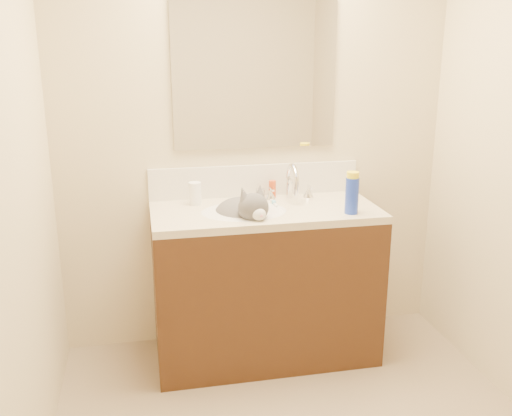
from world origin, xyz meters
name	(u,v)px	position (x,y,z in m)	size (l,w,h in m)	color
room_shell	(329,110)	(0.00, 0.00, 1.49)	(2.24, 2.54, 2.52)	beige
vanity_cabinet	(265,286)	(0.00, 0.97, 0.41)	(1.20, 0.55, 0.82)	#3B2110
counter_slab	(265,212)	(0.00, 0.97, 0.84)	(1.20, 0.55, 0.04)	beige
basin	(244,224)	(-0.12, 0.94, 0.79)	(0.45, 0.36, 0.14)	white
faucet	(292,185)	(0.18, 1.11, 0.95)	(0.28, 0.20, 0.21)	silver
cat	(244,216)	(-0.12, 0.95, 0.83)	(0.39, 0.44, 0.32)	#4A484A
backsplash	(255,180)	(0.00, 1.24, 0.95)	(1.20, 0.02, 0.18)	silver
mirror	(255,74)	(0.00, 1.24, 1.54)	(0.90, 0.02, 0.80)	white
pill_bottle	(195,193)	(-0.35, 1.13, 0.92)	(0.07, 0.07, 0.12)	white
pill_label	(195,196)	(-0.35, 1.13, 0.91)	(0.06, 0.06, 0.04)	orange
silver_jar	(260,194)	(0.01, 1.16, 0.89)	(0.05, 0.05, 0.06)	#B7B7BC
amber_bottle	(272,189)	(0.09, 1.17, 0.91)	(0.04, 0.04, 0.10)	#BF4016
toothbrush	(274,203)	(0.07, 1.05, 0.86)	(0.01, 0.13, 0.01)	white
toothbrush_head	(274,202)	(0.07, 1.05, 0.87)	(0.02, 0.03, 0.02)	#6DC1E8
spray_can	(352,196)	(0.41, 0.80, 0.95)	(0.07, 0.07, 0.19)	#1C37C6
spray_cap	(353,176)	(0.41, 0.80, 1.06)	(0.06, 0.06, 0.04)	yellow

